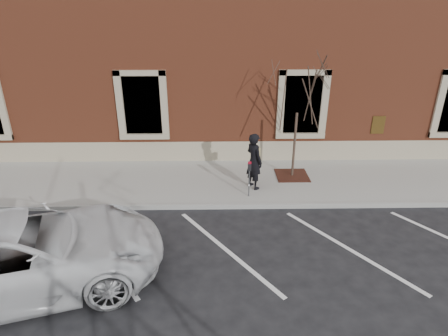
{
  "coord_description": "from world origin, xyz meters",
  "views": [
    {
      "loc": [
        -0.19,
        -10.27,
        5.9
      ],
      "look_at": [
        0.0,
        0.6,
        1.1
      ],
      "focal_mm": 30.0,
      "sensor_mm": 36.0,
      "label": 1
    }
  ],
  "objects_px": {
    "man": "(254,161)",
    "white_truck": "(20,254)",
    "parking_meter": "(249,173)",
    "sapling": "(299,94)"
  },
  "relations": [
    {
      "from": "man",
      "to": "white_truck",
      "type": "distance_m",
      "value": 7.21
    },
    {
      "from": "parking_meter",
      "to": "white_truck",
      "type": "distance_m",
      "value": 6.65
    },
    {
      "from": "parking_meter",
      "to": "sapling",
      "type": "height_order",
      "value": "sapling"
    },
    {
      "from": "parking_meter",
      "to": "white_truck",
      "type": "height_order",
      "value": "white_truck"
    },
    {
      "from": "man",
      "to": "sapling",
      "type": "relative_size",
      "value": 0.45
    },
    {
      "from": "man",
      "to": "sapling",
      "type": "distance_m",
      "value": 2.67
    },
    {
      "from": "man",
      "to": "sapling",
      "type": "xyz_separation_m",
      "value": [
        1.49,
        0.89,
        2.02
      ]
    },
    {
      "from": "man",
      "to": "parking_meter",
      "type": "height_order",
      "value": "man"
    },
    {
      "from": "man",
      "to": "white_truck",
      "type": "height_order",
      "value": "man"
    },
    {
      "from": "man",
      "to": "white_truck",
      "type": "relative_size",
      "value": 0.31
    }
  ]
}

